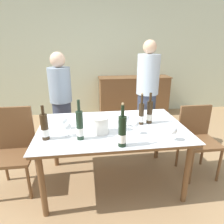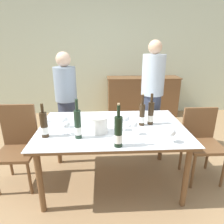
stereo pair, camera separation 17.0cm
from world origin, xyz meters
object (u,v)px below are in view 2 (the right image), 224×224
Objects in this scene: wine_glass_5 at (67,125)px; person_guest_left at (152,99)px; wine_glass_4 at (120,121)px; person_host at (67,103)px; wine_bottle_1 at (118,132)px; wine_bottle_3 at (44,125)px; chair_right_end at (201,138)px; wine_bottle_0 at (78,125)px; chair_left_end at (18,141)px; wine_bottle_4 at (151,114)px; wine_glass_3 at (171,133)px; wine_glass_1 at (64,120)px; sideboard_cabinet at (142,96)px; ice_bucket at (99,124)px; wine_glass_2 at (134,125)px; wine_bottle_2 at (142,115)px; dining_table at (112,132)px; wine_glass_0 at (126,119)px.

person_guest_left is (1.13, 0.94, 0.01)m from wine_glass_5.
wine_glass_4 is 0.10× the size of person_host.
wine_bottle_3 is (-0.73, 0.24, -0.02)m from wine_bottle_1.
wine_bottle_1 reaches higher than wine_bottle_3.
wine_bottle_3 reaches higher than chair_right_end.
wine_bottle_0 is 0.92m from chair_left_end.
wine_bottle_4 reaches higher than chair_left_end.
wine_glass_3 is 0.09× the size of person_guest_left.
chair_right_end is (1.67, 0.07, -0.31)m from wine_glass_1.
wine_glass_1 is at bearing -120.21° from sideboard_cabinet.
wine_glass_5 is (-0.13, 0.10, -0.05)m from wine_bottle_0.
chair_left_end is at bearing 166.59° from ice_bucket.
wine_glass_2 reaches higher than wine_glass_1.
person_guest_left is (1.77, 0.68, 0.31)m from chair_left_end.
wine_bottle_4 is (1.16, 0.27, 0.01)m from wine_bottle_3.
wine_glass_3 is (0.09, -0.46, -0.03)m from wine_bottle_4.
chair_right_end is (1.48, 0.34, -0.36)m from wine_bottle_0.
sideboard_cabinet is at bearing 84.03° from wine_glass_3.
wine_glass_2 is (-0.13, -0.25, -0.02)m from wine_bottle_2.
dining_table is at bearing -172.80° from wine_bottle_4.
chair_left_end is at bearing 179.69° from chair_right_end.
wine_bottle_1 is 1.37m from person_guest_left.
wine_bottle_1 reaches higher than wine_glass_5.
wine_bottle_1 is at bearing -128.13° from wine_glass_2.
wine_glass_3 reaches higher than wine_glass_1.
wine_bottle_1 is 2.79× the size of wine_glass_2.
sideboard_cabinet is 1.66m from person_guest_left.
dining_table is 4.07× the size of wine_bottle_0.
chair_left_end reaches higher than wine_glass_3.
dining_table is at bearing -175.86° from chair_right_end.
wine_bottle_0 is 0.43m from wine_bottle_1.
dining_table is 0.40m from wine_bottle_2.
sideboard_cabinet is 0.97× the size of person_guest_left.
chair_right_end reaches higher than wine_glass_1.
chair_right_end reaches higher than wine_glass_5.
chair_left_end reaches higher than dining_table.
chair_right_end is at bearing -24.56° from person_host.
ice_bucket is at bearing -21.45° from wine_glass_1.
wine_glass_1 is 0.15× the size of chair_right_end.
ice_bucket is 0.63m from wine_bottle_4.
wine_glass_0 is at bearing 24.45° from ice_bucket.
wine_glass_2 is 1.07× the size of wine_glass_5.
wine_bottle_1 is 1.52m from person_host.
wine_glass_3 is (0.51, 0.05, -0.04)m from wine_bottle_1.
ice_bucket is 0.46× the size of wine_bottle_0.
wine_bottle_1 is at bearing -85.70° from dining_table.
wine_bottle_2 is at bearing -101.80° from sideboard_cabinet.
wine_bottle_0 is at bearing -150.39° from ice_bucket.
wine_glass_1 is at bearing -82.22° from person_host.
wine_glass_5 is at bearing -80.61° from person_host.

